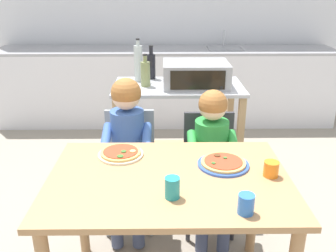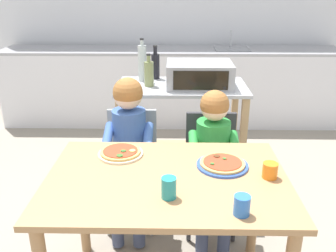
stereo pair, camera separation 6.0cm
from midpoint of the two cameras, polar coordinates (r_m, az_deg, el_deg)
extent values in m
plane|color=gray|center=(3.31, -0.73, -8.53)|extent=(12.48, 12.48, 0.00)
cube|color=silver|center=(4.80, -0.82, 17.94)|extent=(4.45, 0.12, 2.70)
cube|color=silver|center=(4.55, -0.76, 6.00)|extent=(4.01, 0.60, 0.87)
cube|color=#9E9EA3|center=(4.45, -0.79, 11.58)|extent=(4.01, 0.60, 0.03)
cube|color=gray|center=(4.50, 8.37, 11.65)|extent=(0.40, 0.33, 0.02)
cylinder|color=#B7BABF|center=(4.60, 8.22, 13.16)|extent=(0.02, 0.02, 0.20)
cube|color=#B7BABF|center=(2.89, 1.00, 6.07)|extent=(1.00, 0.54, 0.02)
cube|color=tan|center=(3.09, 0.93, -4.19)|extent=(0.92, 0.50, 0.02)
cube|color=tan|center=(2.85, -8.21, -4.01)|extent=(0.05, 0.05, 0.87)
cube|color=tan|center=(2.88, 10.27, -3.89)|extent=(0.05, 0.05, 0.87)
cube|color=tan|center=(3.27, -7.24, -0.51)|extent=(0.05, 0.05, 0.87)
cube|color=tan|center=(3.30, 8.84, -0.43)|extent=(0.05, 0.05, 0.87)
cube|color=#999BA0|center=(2.85, 3.68, 7.98)|extent=(0.49, 0.36, 0.18)
cube|color=black|center=(2.68, 3.97, 7.04)|extent=(0.39, 0.01, 0.14)
cylinder|color=black|center=(2.71, 7.61, 5.87)|extent=(0.02, 0.01, 0.02)
cylinder|color=olive|center=(2.84, -4.10, 7.95)|extent=(0.07, 0.07, 0.19)
cylinder|color=olive|center=(2.82, -4.17, 10.27)|extent=(0.03, 0.03, 0.05)
cylinder|color=black|center=(2.81, -4.18, 10.89)|extent=(0.03, 0.03, 0.01)
cylinder|color=#ADB7B2|center=(2.98, -5.17, 9.54)|extent=(0.07, 0.07, 0.28)
cylinder|color=#ADB7B2|center=(2.95, -5.28, 12.64)|extent=(0.03, 0.03, 0.04)
cylinder|color=black|center=(2.95, -5.29, 13.16)|extent=(0.03, 0.03, 0.01)
cylinder|color=black|center=(3.06, -3.15, 9.13)|extent=(0.07, 0.07, 0.20)
cylinder|color=black|center=(3.04, -3.20, 11.52)|extent=(0.03, 0.03, 0.06)
cylinder|color=black|center=(3.03, -3.22, 12.18)|extent=(0.03, 0.03, 0.01)
cube|color=#AD7F51|center=(1.86, -0.81, -8.19)|extent=(1.20, 0.82, 0.03)
cylinder|color=#AD7F51|center=(2.41, -13.91, -11.65)|extent=(0.06, 0.06, 0.72)
cylinder|color=#AD7F51|center=(2.41, 12.41, -11.55)|extent=(0.06, 0.06, 0.72)
cube|color=gray|center=(2.59, -6.63, -6.70)|extent=(0.36, 0.36, 0.04)
cube|color=gray|center=(2.65, -6.48, -1.44)|extent=(0.34, 0.03, 0.38)
cylinder|color=gray|center=(2.56, -3.33, -12.65)|extent=(0.03, 0.03, 0.42)
cylinder|color=gray|center=(2.59, -10.12, -12.53)|extent=(0.03, 0.03, 0.42)
cylinder|color=gray|center=(2.81, -3.07, -9.21)|extent=(0.03, 0.03, 0.42)
cylinder|color=gray|center=(2.84, -9.20, -9.14)|extent=(0.03, 0.03, 0.42)
cube|color=#333338|center=(2.54, 5.77, -7.21)|extent=(0.36, 0.36, 0.04)
cube|color=#333338|center=(2.60, 5.56, -1.84)|extent=(0.34, 0.03, 0.38)
cylinder|color=#333338|center=(2.55, 9.39, -13.09)|extent=(0.03, 0.03, 0.42)
cylinder|color=#333338|center=(2.52, 2.47, -13.30)|extent=(0.03, 0.03, 0.42)
cylinder|color=#333338|center=(2.80, 8.37, -9.61)|extent=(0.03, 0.03, 0.42)
cylinder|color=#333338|center=(2.77, 2.14, -9.74)|extent=(0.03, 0.03, 0.42)
cube|color=#424C6B|center=(2.44, -5.34, -7.45)|extent=(0.10, 0.30, 0.10)
cylinder|color=#424C6B|center=(2.46, -5.38, -13.82)|extent=(0.08, 0.08, 0.44)
cube|color=#424C6B|center=(2.45, -8.63, -7.42)|extent=(0.10, 0.30, 0.10)
cylinder|color=#424C6B|center=(2.47, -8.70, -13.75)|extent=(0.08, 0.08, 0.44)
cylinder|color=#3D60A8|center=(2.37, -4.02, -2.00)|extent=(0.06, 0.26, 0.15)
cylinder|color=#3D60A8|center=(2.40, -10.24, -2.00)|extent=(0.06, 0.26, 0.15)
cylinder|color=#3D60A8|center=(2.48, -6.87, -1.91)|extent=(0.22, 0.22, 0.39)
sphere|color=beige|center=(2.38, -7.19, 4.69)|extent=(0.19, 0.19, 0.19)
sphere|color=#9E6633|center=(2.38, -7.20, 5.07)|extent=(0.19, 0.19, 0.19)
cube|color=#424C6B|center=(2.41, 7.83, -7.95)|extent=(0.10, 0.30, 0.10)
cylinder|color=#424C6B|center=(2.43, 7.98, -14.39)|extent=(0.08, 0.08, 0.44)
cube|color=#424C6B|center=(2.39, 4.48, -8.02)|extent=(0.10, 0.30, 0.10)
cylinder|color=#424C6B|center=(2.42, 4.58, -14.50)|extent=(0.08, 0.08, 0.44)
cylinder|color=green|center=(2.36, 9.39, -3.16)|extent=(0.06, 0.26, 0.15)
cylinder|color=green|center=(2.33, 3.07, -3.23)|extent=(0.06, 0.26, 0.15)
cylinder|color=green|center=(2.45, 5.95, -2.93)|extent=(0.22, 0.22, 0.34)
sphere|color=beige|center=(2.35, 6.20, 2.99)|extent=(0.18, 0.18, 0.18)
sphere|color=#9E6633|center=(2.35, 6.22, 3.36)|extent=(0.18, 0.18, 0.18)
cylinder|color=beige|center=(2.07, -8.11, -4.36)|extent=(0.25, 0.25, 0.01)
cylinder|color=tan|center=(2.07, -8.13, -4.06)|extent=(0.22, 0.22, 0.01)
cylinder|color=#B23D23|center=(2.07, -8.14, -3.86)|extent=(0.19, 0.19, 0.00)
cylinder|color=#386628|center=(2.00, -8.21, -4.64)|extent=(0.04, 0.04, 0.01)
cylinder|color=#DBC666|center=(2.05, -6.29, -3.88)|extent=(0.03, 0.03, 0.01)
cylinder|color=#386628|center=(2.05, -7.68, -3.92)|extent=(0.03, 0.03, 0.01)
cylinder|color=#3356B7|center=(1.96, 7.64, -5.90)|extent=(0.27, 0.27, 0.01)
cylinder|color=tan|center=(1.96, 7.65, -5.59)|extent=(0.23, 0.23, 0.01)
cylinder|color=#B23D23|center=(1.96, 7.66, -5.38)|extent=(0.20, 0.20, 0.00)
cylinder|color=#386628|center=(1.92, 6.12, -5.72)|extent=(0.02, 0.02, 0.01)
cylinder|color=#563319|center=(2.00, 6.74, -4.52)|extent=(0.03, 0.03, 0.01)
cylinder|color=#386628|center=(1.98, 7.94, -4.88)|extent=(0.02, 0.02, 0.01)
cylinder|color=teal|center=(1.66, -0.38, -9.49)|extent=(0.07, 0.07, 0.10)
cylinder|color=orange|center=(1.90, 14.69, -6.36)|extent=(0.07, 0.07, 0.08)
cylinder|color=blue|center=(1.59, 10.86, -11.73)|extent=(0.07, 0.07, 0.09)
camera|label=1|loc=(0.03, -90.83, -0.33)|focal=39.59mm
camera|label=2|loc=(0.03, 89.17, 0.33)|focal=39.59mm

